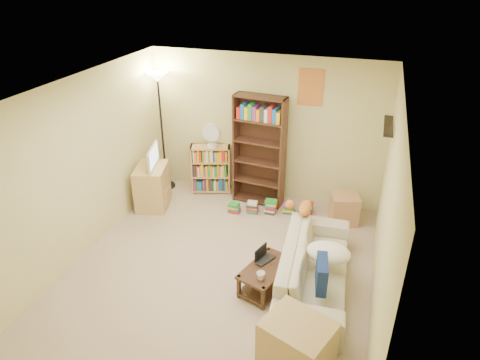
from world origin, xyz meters
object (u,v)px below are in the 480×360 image
(sofa, at_px, (314,267))
(coffee_table, at_px, (266,276))
(tall_bookshelf, at_px, (259,149))
(television, at_px, (149,157))
(laptop, at_px, (268,261))
(tv_stand, at_px, (152,186))
(floor_lamp, at_px, (159,98))
(desk_fan, at_px, (211,135))
(short_bookshelf, at_px, (211,169))
(mug, at_px, (261,276))
(tabby_cat, at_px, (303,207))
(end_cabinet, at_px, (297,344))
(side_table, at_px, (344,208))

(sofa, distance_m, coffee_table, 0.63)
(tall_bookshelf, bearing_deg, television, -152.76)
(laptop, bearing_deg, tall_bookshelf, 46.04)
(tv_stand, bearing_deg, floor_lamp, 83.35)
(desk_fan, bearing_deg, laptop, -53.18)
(television, distance_m, desk_fan, 1.12)
(short_bookshelf, bearing_deg, mug, -74.59)
(tall_bookshelf, bearing_deg, short_bookshelf, 178.78)
(tabby_cat, distance_m, end_cabinet, 2.11)
(tv_stand, height_order, short_bookshelf, short_bookshelf)
(mug, xyz_separation_m, desk_fan, (-1.57, 2.44, 0.73))
(end_cabinet, bearing_deg, short_bookshelf, 124.25)
(laptop, height_order, side_table, side_table)
(desk_fan, distance_m, end_cabinet, 3.98)
(tabby_cat, relative_size, side_table, 1.00)
(coffee_table, bearing_deg, television, 166.63)
(mug, relative_size, tv_stand, 0.17)
(coffee_table, bearing_deg, laptop, 111.90)
(floor_lamp, height_order, end_cabinet, floor_lamp)
(short_bookshelf, bearing_deg, laptop, -70.59)
(desk_fan, bearing_deg, coffee_table, -54.43)
(mug, relative_size, short_bookshelf, 0.14)
(sofa, xyz_separation_m, tv_stand, (-2.97, 1.23, 0.06))
(sofa, distance_m, tabby_cat, 0.93)
(floor_lamp, relative_size, end_cabinet, 3.19)
(sofa, xyz_separation_m, tall_bookshelf, (-1.28, 1.91, 0.70))
(short_bookshelf, distance_m, end_cabinet, 3.96)
(sofa, relative_size, tall_bookshelf, 1.12)
(laptop, bearing_deg, side_table, 3.69)
(coffee_table, height_order, tall_bookshelf, tall_bookshelf)
(tabby_cat, distance_m, television, 2.69)
(laptop, bearing_deg, coffee_table, -149.06)
(desk_fan, distance_m, side_table, 2.54)
(tabby_cat, height_order, tv_stand, tabby_cat)
(mug, xyz_separation_m, television, (-2.38, 1.70, 0.52))
(television, distance_m, end_cabinet, 3.94)
(side_table, bearing_deg, laptop, -113.47)
(laptop, xyz_separation_m, television, (-2.38, 1.35, 0.56))
(tv_stand, bearing_deg, television, 0.00)
(mug, distance_m, desk_fan, 2.99)
(coffee_table, xyz_separation_m, desk_fan, (-1.57, 2.20, 0.92))
(short_bookshelf, distance_m, desk_fan, 0.68)
(television, bearing_deg, coffee_table, -136.40)
(sofa, distance_m, short_bookshelf, 2.99)
(coffee_table, height_order, short_bookshelf, short_bookshelf)
(desk_fan, bearing_deg, floor_lamp, -176.84)
(coffee_table, height_order, desk_fan, desk_fan)
(tabby_cat, distance_m, mug, 1.31)
(tv_stand, distance_m, desk_fan, 1.34)
(sofa, xyz_separation_m, mug, (-0.58, -0.47, 0.08))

